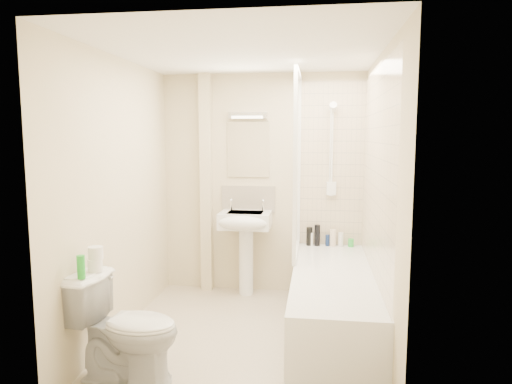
# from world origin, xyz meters

# --- Properties ---
(floor) EXTENTS (2.50, 2.50, 0.00)m
(floor) POSITION_xyz_m (0.00, 0.00, 0.00)
(floor) COLOR beige
(floor) RESTS_ON ground
(wall_back) EXTENTS (2.20, 0.02, 2.40)m
(wall_back) POSITION_xyz_m (0.00, 1.25, 1.20)
(wall_back) COLOR beige
(wall_back) RESTS_ON ground
(wall_left) EXTENTS (0.02, 2.50, 2.40)m
(wall_left) POSITION_xyz_m (-1.10, 0.00, 1.20)
(wall_left) COLOR beige
(wall_left) RESTS_ON ground
(wall_right) EXTENTS (0.02, 2.50, 2.40)m
(wall_right) POSITION_xyz_m (1.10, 0.00, 1.20)
(wall_right) COLOR beige
(wall_right) RESTS_ON ground
(ceiling) EXTENTS (2.20, 2.50, 0.02)m
(ceiling) POSITION_xyz_m (0.00, 0.00, 2.40)
(ceiling) COLOR white
(ceiling) RESTS_ON wall_back
(tile_back) EXTENTS (0.70, 0.01, 1.75)m
(tile_back) POSITION_xyz_m (0.75, 1.24, 1.42)
(tile_back) COLOR beige
(tile_back) RESTS_ON wall_back
(tile_right) EXTENTS (0.01, 2.10, 1.75)m
(tile_right) POSITION_xyz_m (1.09, 0.20, 1.42)
(tile_right) COLOR beige
(tile_right) RESTS_ON wall_right
(pipe_boxing) EXTENTS (0.12, 0.12, 2.40)m
(pipe_boxing) POSITION_xyz_m (-0.62, 1.19, 1.20)
(pipe_boxing) COLOR beige
(pipe_boxing) RESTS_ON ground
(splashback) EXTENTS (0.60, 0.02, 0.30)m
(splashback) POSITION_xyz_m (-0.16, 1.24, 1.03)
(splashback) COLOR beige
(splashback) RESTS_ON wall_back
(mirror) EXTENTS (0.46, 0.01, 0.60)m
(mirror) POSITION_xyz_m (-0.16, 1.24, 1.58)
(mirror) COLOR white
(mirror) RESTS_ON wall_back
(strip_light) EXTENTS (0.42, 0.07, 0.07)m
(strip_light) POSITION_xyz_m (-0.16, 1.22, 1.95)
(strip_light) COLOR silver
(strip_light) RESTS_ON wall_back
(bathtub) EXTENTS (0.70, 2.10, 0.55)m
(bathtub) POSITION_xyz_m (0.75, 0.20, 0.29)
(bathtub) COLOR white
(bathtub) RESTS_ON ground
(shower_screen) EXTENTS (0.04, 0.92, 1.80)m
(shower_screen) POSITION_xyz_m (0.40, 0.80, 1.45)
(shower_screen) COLOR white
(shower_screen) RESTS_ON bathtub
(shower_fixture) EXTENTS (0.10, 0.16, 0.99)m
(shower_fixture) POSITION_xyz_m (0.75, 1.19, 1.55)
(shower_fixture) COLOR white
(shower_fixture) RESTS_ON wall_back
(pedestal_sink) EXTENTS (0.54, 0.49, 1.05)m
(pedestal_sink) POSITION_xyz_m (-0.16, 1.01, 0.73)
(pedestal_sink) COLOR white
(pedestal_sink) RESTS_ON ground
(bottle_black_a) EXTENTS (0.06, 0.06, 0.20)m
(bottle_black_a) POSITION_xyz_m (0.52, 1.16, 0.65)
(bottle_black_a) COLOR black
(bottle_black_a) RESTS_ON bathtub
(bottle_white_a) EXTENTS (0.05, 0.05, 0.14)m
(bottle_white_a) POSITION_xyz_m (0.54, 1.16, 0.62)
(bottle_white_a) COLOR white
(bottle_white_a) RESTS_ON bathtub
(bottle_black_b) EXTENTS (0.06, 0.06, 0.23)m
(bottle_black_b) POSITION_xyz_m (0.61, 1.16, 0.66)
(bottle_black_b) COLOR black
(bottle_black_b) RESTS_ON bathtub
(bottle_blue) EXTENTS (0.04, 0.04, 0.12)m
(bottle_blue) POSITION_xyz_m (0.72, 1.16, 0.61)
(bottle_blue) COLOR navy
(bottle_blue) RESTS_ON bathtub
(bottle_cream) EXTENTS (0.07, 0.07, 0.18)m
(bottle_cream) POSITION_xyz_m (0.78, 1.16, 0.64)
(bottle_cream) COLOR beige
(bottle_cream) RESTS_ON bathtub
(bottle_white_b) EXTENTS (0.05, 0.05, 0.15)m
(bottle_white_b) POSITION_xyz_m (0.86, 1.16, 0.62)
(bottle_white_b) COLOR white
(bottle_white_b) RESTS_ON bathtub
(bottle_green) EXTENTS (0.06, 0.06, 0.08)m
(bottle_green) POSITION_xyz_m (0.97, 1.16, 0.59)
(bottle_green) COLOR green
(bottle_green) RESTS_ON bathtub
(toilet) EXTENTS (0.58, 0.84, 0.77)m
(toilet) POSITION_xyz_m (-0.72, -0.78, 0.38)
(toilet) COLOR white
(toilet) RESTS_ON ground
(toilet_roll_lower) EXTENTS (0.10, 0.10, 0.09)m
(toilet_roll_lower) POSITION_xyz_m (-0.97, -0.72, 0.81)
(toilet_roll_lower) COLOR white
(toilet_roll_lower) RESTS_ON toilet
(toilet_roll_upper) EXTENTS (0.10, 0.10, 0.09)m
(toilet_roll_upper) POSITION_xyz_m (-0.96, -0.72, 0.90)
(toilet_roll_upper) COLOR white
(toilet_roll_upper) RESTS_ON toilet_roll_lower
(green_bottle) EXTENTS (0.05, 0.05, 0.16)m
(green_bottle) POSITION_xyz_m (-0.98, -0.89, 0.85)
(green_bottle) COLOR green
(green_bottle) RESTS_ON toilet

